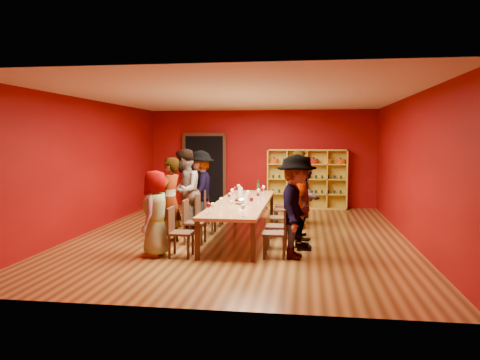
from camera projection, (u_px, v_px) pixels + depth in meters
name	position (u px, v px, depth m)	size (l,w,h in m)	color
room_shell	(242.00, 167.00, 10.11)	(7.10, 9.10, 3.04)	brown
tasting_table	(242.00, 204.00, 10.18)	(1.10, 4.50, 0.75)	#A87646
doorway	(205.00, 170.00, 14.76)	(1.40, 0.17, 2.30)	black
shelving_unit	(307.00, 176.00, 14.21)	(2.40, 0.40, 1.80)	gold
chair_person_left_0	(177.00, 229.00, 8.37)	(0.42, 0.42, 0.89)	#321B10
person_left_0	(156.00, 213.00, 8.40)	(0.76, 0.41, 1.55)	#CF8B95
chair_person_left_1	(191.00, 219.00, 9.40)	(0.42, 0.42, 0.89)	#321B10
person_left_1	(170.00, 200.00, 9.43)	(0.63, 0.46, 1.74)	#6087C7
chair_person_left_2	(203.00, 211.00, 10.45)	(0.42, 0.42, 0.89)	#321B10
person_left_2	(184.00, 191.00, 10.47)	(0.92, 0.50, 1.89)	beige
chair_person_left_3	(211.00, 205.00, 11.36)	(0.42, 0.42, 0.89)	#321B10
person_left_3	(200.00, 188.00, 11.36)	(1.19, 0.49, 1.84)	pink
chair_person_right_0	(279.00, 230.00, 8.29)	(0.42, 0.42, 0.89)	#321B10
person_right_0	(296.00, 207.00, 8.21)	(1.19, 0.49, 1.84)	#D69092
chair_person_right_1	(281.00, 223.00, 8.96)	(0.42, 0.42, 0.89)	#321B10
person_right_1	(301.00, 207.00, 8.88)	(0.96, 0.44, 1.63)	silver
chair_person_right_2	(284.00, 215.00, 9.95)	(0.42, 0.42, 0.89)	#321B10
person_right_2	(301.00, 197.00, 9.87)	(1.65, 0.47, 1.78)	#45454A
chair_person_right_3	(286.00, 207.00, 11.06)	(0.42, 0.42, 0.89)	#321B10
person_right_3	(297.00, 195.00, 11.00)	(0.77, 0.42, 1.58)	#D08B90
chair_person_right_4	(287.00, 203.00, 11.73)	(0.42, 0.42, 0.89)	#321B10
person_right_4	(301.00, 187.00, 11.65)	(0.67, 0.49, 1.83)	#151B3B
wine_glass_0	(264.00, 187.00, 11.73)	(0.08, 0.08, 0.20)	white
wine_glass_1	(243.00, 207.00, 8.19)	(0.09, 0.09, 0.22)	white
wine_glass_2	(232.00, 191.00, 11.00)	(0.08, 0.08, 0.20)	white
wine_glass_3	(221.00, 200.00, 9.46)	(0.07, 0.07, 0.18)	white
wine_glass_4	(241.00, 189.00, 11.43)	(0.07, 0.07, 0.18)	white
wine_glass_5	(262.00, 190.00, 11.11)	(0.08, 0.08, 0.21)	white
wine_glass_6	(230.00, 195.00, 10.19)	(0.08, 0.08, 0.19)	white
wine_glass_7	(251.00, 200.00, 9.24)	(0.09, 0.09, 0.21)	white
wine_glass_8	(248.00, 193.00, 10.47)	(0.08, 0.08, 0.21)	white
wine_glass_9	(231.00, 203.00, 8.80)	(0.08, 0.08, 0.21)	white
wine_glass_10	(258.00, 195.00, 10.26)	(0.07, 0.07, 0.18)	white
wine_glass_11	(221.00, 200.00, 9.30)	(0.08, 0.08, 0.20)	white
wine_glass_12	(209.00, 206.00, 8.41)	(0.09, 0.09, 0.22)	white
wine_glass_13	(239.00, 187.00, 11.93)	(0.08, 0.08, 0.20)	white
wine_glass_14	(229.00, 196.00, 10.10)	(0.07, 0.07, 0.18)	white
wine_glass_15	(213.00, 206.00, 8.50)	(0.08, 0.08, 0.21)	white
wine_glass_16	(238.00, 186.00, 12.06)	(0.08, 0.08, 0.20)	white
wine_glass_17	(234.00, 189.00, 11.22)	(0.09, 0.09, 0.22)	white
wine_glass_18	(259.00, 191.00, 10.99)	(0.08, 0.08, 0.20)	white
spittoon_bowl	(241.00, 201.00, 9.77)	(0.29, 0.29, 0.16)	#B2B4B9
carafe_a	(240.00, 193.00, 10.62)	(0.13, 0.13, 0.28)	white
carafe_b	(246.00, 199.00, 9.64)	(0.12, 0.12, 0.25)	white
wine_bottle	(258.00, 187.00, 12.00)	(0.08, 0.08, 0.31)	#153A1A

